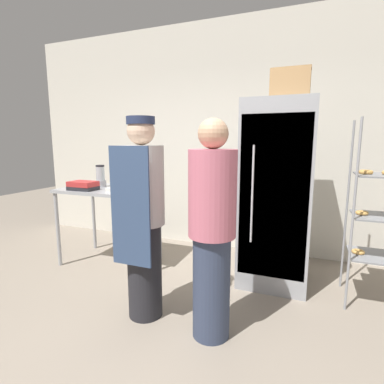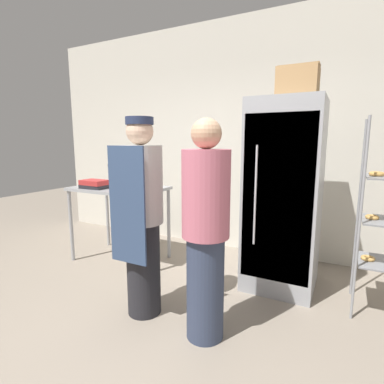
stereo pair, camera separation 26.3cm
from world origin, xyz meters
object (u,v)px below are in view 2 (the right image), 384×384
Objects in this scene: cardboard_storage_box at (298,82)px; person_customer at (206,231)px; person_baker at (142,216)px; binder_stack at (94,184)px; blender_pitcher at (112,176)px; refrigerator at (284,196)px; donut_box at (130,186)px.

cardboard_storage_box is 1.67m from person_customer.
binder_stack is at bearing 151.18° from person_baker.
person_customer is at bearing -29.21° from blender_pitcher.
person_baker is at bearing 175.05° from person_customer.
person_customer is (-0.34, -1.14, -0.10)m from refrigerator.
cardboard_storage_box is 0.22× the size of person_customer.
cardboard_storage_box is (1.74, 0.33, 1.05)m from donut_box.
blender_pitcher is at bearing 153.50° from donut_box.
refrigerator is 5.96× the size of binder_stack.
donut_box is 1.00m from person_baker.
person_baker reaches higher than blender_pitcher.
refrigerator is 7.00× the size of blender_pitcher.
person_baker is at bearing -131.41° from refrigerator.
cardboard_storage_box is at bearing 2.71° from blender_pitcher.
binder_stack is 1.94m from person_customer.
cardboard_storage_box is (2.20, 0.10, 0.98)m from blender_pitcher.
cardboard_storage_box is at bearing -27.58° from refrigerator.
binder_stack is at bearing -170.03° from cardboard_storage_box.
refrigerator is 7.03× the size of donut_box.
blender_pitcher is 0.74× the size of cardboard_storage_box.
blender_pitcher is 0.85× the size of binder_stack.
cardboard_storage_box is (0.08, -0.04, 1.09)m from refrigerator.
donut_box is at bearing -167.14° from refrigerator.
refrigerator is 1.12× the size of person_baker.
person_baker is (-0.96, -1.09, -0.07)m from refrigerator.
person_customer is at bearing -21.38° from binder_stack.
cardboard_storage_box reaches higher than binder_stack.
blender_pitcher is 1.50m from person_baker.
blender_pitcher is 0.16× the size of person_baker.
donut_box is 0.99× the size of blender_pitcher.
person_customer is (1.80, -0.71, -0.14)m from binder_stack.
refrigerator is 1.70m from donut_box.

